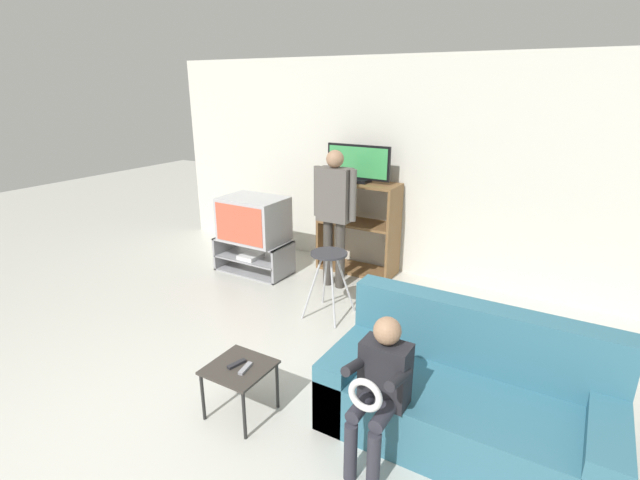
% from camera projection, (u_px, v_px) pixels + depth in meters
% --- Properties ---
extents(ground_plane, '(18.00, 18.00, 0.00)m').
position_uv_depth(ground_plane, '(132.00, 465.00, 2.91)').
color(ground_plane, beige).
extents(wall_back, '(6.40, 0.06, 2.60)m').
position_uv_depth(wall_back, '(386.00, 168.00, 5.68)').
color(wall_back, silver).
rests_on(wall_back, ground_plane).
extents(tv_stand, '(0.95, 0.47, 0.42)m').
position_uv_depth(tv_stand, '(254.00, 256.00, 5.87)').
color(tv_stand, '#939399').
rests_on(tv_stand, ground_plane).
extents(television_main, '(0.78, 0.57, 0.54)m').
position_uv_depth(television_main, '(253.00, 219.00, 5.71)').
color(television_main, '#B2B2B7').
rests_on(television_main, tv_stand).
extents(media_shelf, '(0.99, 0.42, 1.15)m').
position_uv_depth(media_shelf, '(358.00, 226.00, 5.78)').
color(media_shelf, brown).
rests_on(media_shelf, ground_plane).
extents(television_flat, '(0.81, 0.20, 0.45)m').
position_uv_depth(television_flat, '(358.00, 165.00, 5.53)').
color(television_flat, black).
rests_on(television_flat, media_shelf).
extents(folding_stool, '(0.41, 0.44, 0.69)m').
position_uv_depth(folding_stool, '(329.00, 264.00, 4.64)').
color(folding_stool, '#B7B7BC').
rests_on(folding_stool, ground_plane).
extents(snack_table, '(0.42, 0.42, 0.39)m').
position_uv_depth(snack_table, '(240.00, 372.00, 3.27)').
color(snack_table, '#38332D').
rests_on(snack_table, ground_plane).
extents(remote_control_black, '(0.07, 0.15, 0.02)m').
position_uv_depth(remote_control_black, '(237.00, 364.00, 3.26)').
color(remote_control_black, '#232328').
rests_on(remote_control_black, snack_table).
extents(remote_control_white, '(0.06, 0.15, 0.02)m').
position_uv_depth(remote_control_white, '(245.00, 368.00, 3.21)').
color(remote_control_white, gray).
rests_on(remote_control_white, snack_table).
extents(couch, '(1.81, 0.84, 0.86)m').
position_uv_depth(couch, '(465.00, 400.00, 3.08)').
color(couch, teal).
rests_on(couch, ground_plane).
extents(person_standing_adult, '(0.53, 0.20, 1.60)m').
position_uv_depth(person_standing_adult, '(335.00, 206.00, 5.21)').
color(person_standing_adult, '#3D3833').
rests_on(person_standing_adult, ground_plane).
extents(person_seated_child, '(0.33, 0.43, 0.97)m').
position_uv_depth(person_seated_child, '(380.00, 383.00, 2.79)').
color(person_seated_child, '#2D2D38').
rests_on(person_seated_child, ground_plane).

